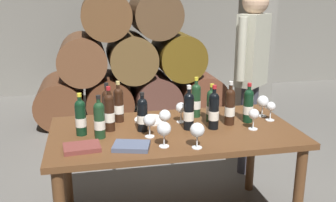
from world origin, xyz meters
name	(u,v)px	position (x,y,z in m)	size (l,w,h in m)	color
cellar_back_wall	(119,8)	(0.00, 4.20, 1.40)	(10.00, 0.24, 2.80)	slate
barrel_stack	(131,65)	(0.00, 2.60, 0.72)	(2.49, 0.90, 1.69)	brown
stone_pillar	(257,26)	(1.30, 1.60, 1.30)	(0.32, 0.32, 2.60)	slate
dining_table	(174,142)	(0.00, 0.00, 0.67)	(1.70, 0.90, 0.76)	brown
wine_bottle_0	(248,105)	(0.57, 0.05, 0.89)	(0.07, 0.07, 0.29)	black
wine_bottle_1	(107,107)	(-0.44, 0.19, 0.89)	(0.07, 0.07, 0.31)	black
wine_bottle_2	(109,112)	(-0.44, 0.07, 0.89)	(0.07, 0.07, 0.31)	black
wine_bottle_3	(142,114)	(-0.22, 0.02, 0.88)	(0.07, 0.07, 0.27)	black
wine_bottle_4	(99,119)	(-0.51, -0.05, 0.89)	(0.07, 0.07, 0.29)	#19381E
wine_bottle_5	(230,106)	(0.42, 0.02, 0.90)	(0.07, 0.07, 0.32)	black
wine_bottle_6	(196,100)	(0.23, 0.24, 0.89)	(0.07, 0.07, 0.31)	#19381E
wine_bottle_7	(119,104)	(-0.36, 0.25, 0.89)	(0.07, 0.07, 0.31)	black
wine_bottle_8	(211,105)	(0.31, 0.12, 0.88)	(0.07, 0.07, 0.28)	#19381E
wine_bottle_9	(214,110)	(0.27, -0.04, 0.89)	(0.07, 0.07, 0.31)	black
wine_bottle_10	(189,111)	(0.10, -0.01, 0.90)	(0.07, 0.07, 0.31)	black
wine_bottle_11	(81,117)	(-0.63, 0.03, 0.89)	(0.07, 0.07, 0.29)	black
wine_glass_0	(165,116)	(-0.07, -0.02, 0.87)	(0.08, 0.08, 0.16)	white
wine_glass_1	(197,130)	(0.07, -0.35, 0.87)	(0.09, 0.09, 0.16)	white
wine_glass_2	(263,102)	(0.73, 0.15, 0.87)	(0.09, 0.09, 0.16)	white
wine_glass_3	(181,108)	(0.08, 0.14, 0.87)	(0.08, 0.08, 0.15)	white
wine_glass_4	(149,121)	(-0.19, -0.10, 0.87)	(0.08, 0.08, 0.16)	white
wine_glass_5	(254,115)	(0.54, -0.11, 0.87)	(0.07, 0.07, 0.15)	white
wine_glass_6	(164,129)	(-0.13, -0.29, 0.87)	(0.09, 0.09, 0.16)	white
wine_glass_7	(271,107)	(0.74, 0.04, 0.86)	(0.07, 0.07, 0.14)	white
tasting_notebook	(131,146)	(-0.33, -0.27, 0.77)	(0.22, 0.16, 0.03)	#4C5670
leather_ledger	(82,147)	(-0.63, -0.23, 0.77)	(0.22, 0.16, 0.03)	brown
serving_plate	(151,120)	(-0.13, 0.22, 0.77)	(0.24, 0.24, 0.01)	white
sommelier_presenting	(252,65)	(0.89, 0.75, 1.04)	(0.40, 0.35, 1.72)	#383842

